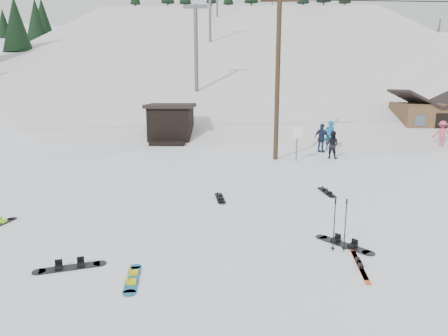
{
  "coord_description": "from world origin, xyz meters",
  "views": [
    {
      "loc": [
        -0.17,
        -8.15,
        4.09
      ],
      "look_at": [
        -0.59,
        4.74,
        1.4
      ],
      "focal_mm": 32.0,
      "sensor_mm": 36.0,
      "label": 1
    }
  ],
  "objects_px": {
    "cabin": "(429,119)",
    "hero_skis": "(359,264)",
    "utility_pole": "(278,74)",
    "hero_snowboard": "(133,278)"
  },
  "relations": [
    {
      "from": "hero_skis",
      "to": "hero_snowboard",
      "type": "bearing_deg",
      "value": -165.26
    },
    {
      "from": "cabin",
      "to": "hero_skis",
      "type": "xyz_separation_m",
      "value": [
        -12.32,
        -23.48,
        -1.45
      ]
    },
    {
      "from": "cabin",
      "to": "hero_skis",
      "type": "height_order",
      "value": "cabin"
    },
    {
      "from": "utility_pole",
      "to": "hero_skis",
      "type": "xyz_separation_m",
      "value": [
        0.68,
        -13.49,
        -4.65
      ]
    },
    {
      "from": "utility_pole",
      "to": "cabin",
      "type": "relative_size",
      "value": 1.67
    },
    {
      "from": "utility_pole",
      "to": "hero_snowboard",
      "type": "height_order",
      "value": "utility_pole"
    },
    {
      "from": "utility_pole",
      "to": "cabin",
      "type": "height_order",
      "value": "utility_pole"
    },
    {
      "from": "utility_pole",
      "to": "hero_skis",
      "type": "height_order",
      "value": "utility_pole"
    },
    {
      "from": "hero_snowboard",
      "to": "hero_skis",
      "type": "height_order",
      "value": "hero_snowboard"
    },
    {
      "from": "cabin",
      "to": "hero_skis",
      "type": "distance_m",
      "value": 26.56
    }
  ]
}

